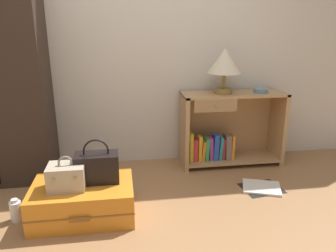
{
  "coord_description": "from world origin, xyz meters",
  "views": [
    {
      "loc": [
        -0.2,
        -1.82,
        1.4
      ],
      "look_at": [
        0.2,
        0.89,
        0.55
      ],
      "focal_mm": 34.72,
      "sensor_mm": 36.0,
      "label": 1
    }
  ],
  "objects_px": {
    "suitcase_large": "(83,200)",
    "handbag": "(97,167)",
    "bookshelf": "(227,130)",
    "bottle": "(16,211)",
    "open_book_on_floor": "(261,187)",
    "bowl": "(261,90)",
    "table_lamp": "(225,63)",
    "train_case": "(67,176)"
  },
  "relations": [
    {
      "from": "suitcase_large",
      "to": "handbag",
      "type": "bearing_deg",
      "value": 21.47
    },
    {
      "from": "bookshelf",
      "to": "bottle",
      "type": "bearing_deg",
      "value": -156.63
    },
    {
      "from": "handbag",
      "to": "open_book_on_floor",
      "type": "height_order",
      "value": "handbag"
    },
    {
      "from": "bookshelf",
      "to": "bowl",
      "type": "xyz_separation_m",
      "value": [
        0.32,
        -0.04,
        0.42
      ]
    },
    {
      "from": "handbag",
      "to": "suitcase_large",
      "type": "bearing_deg",
      "value": -158.53
    },
    {
      "from": "bowl",
      "to": "handbag",
      "type": "xyz_separation_m",
      "value": [
        -1.59,
        -0.74,
        -0.4
      ]
    },
    {
      "from": "table_lamp",
      "to": "open_book_on_floor",
      "type": "distance_m",
      "value": 1.22
    },
    {
      "from": "bookshelf",
      "to": "suitcase_large",
      "type": "xyz_separation_m",
      "value": [
        -1.39,
        -0.82,
        -0.23
      ]
    },
    {
      "from": "bottle",
      "to": "open_book_on_floor",
      "type": "relative_size",
      "value": 0.44
    },
    {
      "from": "bookshelf",
      "to": "train_case",
      "type": "relative_size",
      "value": 3.99
    },
    {
      "from": "table_lamp",
      "to": "suitcase_large",
      "type": "xyz_separation_m",
      "value": [
        -1.32,
        -0.79,
        -0.93
      ]
    },
    {
      "from": "bowl",
      "to": "train_case",
      "type": "height_order",
      "value": "bowl"
    },
    {
      "from": "train_case",
      "to": "handbag",
      "type": "relative_size",
      "value": 0.77
    },
    {
      "from": "suitcase_large",
      "to": "train_case",
      "type": "relative_size",
      "value": 2.9
    },
    {
      "from": "suitcase_large",
      "to": "train_case",
      "type": "height_order",
      "value": "train_case"
    },
    {
      "from": "bowl",
      "to": "suitcase_large",
      "type": "distance_m",
      "value": 1.99
    },
    {
      "from": "suitcase_large",
      "to": "open_book_on_floor",
      "type": "height_order",
      "value": "suitcase_large"
    },
    {
      "from": "train_case",
      "to": "open_book_on_floor",
      "type": "relative_size",
      "value": 0.66
    },
    {
      "from": "bookshelf",
      "to": "open_book_on_floor",
      "type": "xyz_separation_m",
      "value": [
        0.14,
        -0.61,
        -0.35
      ]
    },
    {
      "from": "open_book_on_floor",
      "to": "train_case",
      "type": "bearing_deg",
      "value": -171.47
    },
    {
      "from": "table_lamp",
      "to": "suitcase_large",
      "type": "relative_size",
      "value": 0.58
    },
    {
      "from": "bookshelf",
      "to": "train_case",
      "type": "bearing_deg",
      "value": -150.06
    },
    {
      "from": "train_case",
      "to": "table_lamp",
      "type": "bearing_deg",
      "value": 30.27
    },
    {
      "from": "table_lamp",
      "to": "bowl",
      "type": "bearing_deg",
      "value": -1.79
    },
    {
      "from": "table_lamp",
      "to": "bottle",
      "type": "bearing_deg",
      "value": -156.6
    },
    {
      "from": "bookshelf",
      "to": "bowl",
      "type": "height_order",
      "value": "bowl"
    },
    {
      "from": "handbag",
      "to": "open_book_on_floor",
      "type": "distance_m",
      "value": 1.47
    },
    {
      "from": "suitcase_large",
      "to": "train_case",
      "type": "xyz_separation_m",
      "value": [
        -0.1,
        -0.04,
        0.22
      ]
    },
    {
      "from": "bottle",
      "to": "open_book_on_floor",
      "type": "distance_m",
      "value": 2.04
    },
    {
      "from": "bookshelf",
      "to": "bottle",
      "type": "relative_size",
      "value": 5.93
    },
    {
      "from": "bottle",
      "to": "bookshelf",
      "type": "bearing_deg",
      "value": 23.37
    },
    {
      "from": "bowl",
      "to": "bottle",
      "type": "xyz_separation_m",
      "value": [
        -2.2,
        -0.77,
        -0.7
      ]
    },
    {
      "from": "handbag",
      "to": "bookshelf",
      "type": "bearing_deg",
      "value": 31.31
    },
    {
      "from": "handbag",
      "to": "bottle",
      "type": "bearing_deg",
      "value": -176.36
    },
    {
      "from": "train_case",
      "to": "bottle",
      "type": "xyz_separation_m",
      "value": [
        -0.4,
        0.04,
        -0.27
      ]
    },
    {
      "from": "open_book_on_floor",
      "to": "bookshelf",
      "type": "bearing_deg",
      "value": 102.97
    },
    {
      "from": "open_book_on_floor",
      "to": "bowl",
      "type": "bearing_deg",
      "value": 72.97
    },
    {
      "from": "bowl",
      "to": "bookshelf",
      "type": "bearing_deg",
      "value": 172.66
    },
    {
      "from": "bowl",
      "to": "open_book_on_floor",
      "type": "distance_m",
      "value": 0.98
    },
    {
      "from": "bowl",
      "to": "handbag",
      "type": "height_order",
      "value": "bowl"
    },
    {
      "from": "bowl",
      "to": "train_case",
      "type": "relative_size",
      "value": 0.55
    },
    {
      "from": "bowl",
      "to": "suitcase_large",
      "type": "height_order",
      "value": "bowl"
    }
  ]
}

